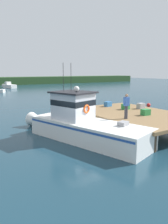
{
  "coord_description": "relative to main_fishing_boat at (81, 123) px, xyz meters",
  "views": [
    {
      "loc": [
        -6.83,
        -11.57,
        4.26
      ],
      "look_at": [
        1.2,
        1.34,
        1.4
      ],
      "focal_mm": 34.72,
      "sensor_mm": 36.0,
      "label": 1
    }
  ],
  "objects": [
    {
      "name": "ground_plane",
      "position": [
        -0.03,
        0.12,
        -1.01
      ],
      "size": [
        200.0,
        200.0,
        0.0
      ],
      "primitive_type": "plane",
      "color": "#193847"
    },
    {
      "name": "dock",
      "position": [
        4.77,
        0.12,
        0.07
      ],
      "size": [
        6.0,
        9.0,
        1.2
      ],
      "color": "#4C3D2D",
      "rests_on": "ground"
    },
    {
      "name": "main_fishing_boat",
      "position": [
        0.0,
        0.0,
        0.0
      ],
      "size": [
        4.81,
        9.9,
        4.8
      ],
      "color": "white",
      "rests_on": "ground"
    },
    {
      "name": "mooring_buoy_channel_marker",
      "position": [
        13.53,
        26.13,
        -0.76
      ],
      "size": [
        0.49,
        0.49,
        0.49
      ],
      "primitive_type": "sphere",
      "color": "#EA5B19",
      "rests_on": "ground"
    },
    {
      "name": "crate_stack_mid_dock",
      "position": [
        4.95,
        3.53,
        0.4
      ],
      "size": [
        0.66,
        0.53,
        0.42
      ],
      "primitive_type": "cube",
      "rotation": [
        0.0,
        0.0,
        0.16
      ],
      "color": "#3370B2",
      "rests_on": "dock"
    },
    {
      "name": "bait_bucket",
      "position": [
        3.18,
        3.74,
        0.36
      ],
      "size": [
        0.32,
        0.32,
        0.34
      ],
      "primitive_type": "cylinder",
      "color": "yellow",
      "rests_on": "dock"
    },
    {
      "name": "crate_single_by_cleat",
      "position": [
        4.81,
        -0.96,
        0.41
      ],
      "size": [
        0.61,
        0.46,
        0.43
      ],
      "primitive_type": "cube",
      "rotation": [
        0.0,
        0.0,
        -0.03
      ],
      "color": "#2D8442",
      "rests_on": "dock"
    },
    {
      "name": "moored_boat_far_right",
      "position": [
        6.46,
        47.4,
        -0.47
      ],
      "size": [
        2.64,
        6.3,
        1.57
      ],
      "color": "white",
      "rests_on": "ground"
    },
    {
      "name": "crate_stack_near_edge",
      "position": [
        6.58,
        1.18,
        0.42
      ],
      "size": [
        0.62,
        0.47,
        0.46
      ],
      "primitive_type": "cube",
      "rotation": [
        0.0,
        0.0,
        0.04
      ],
      "color": "#9E9EA3",
      "rests_on": "dock"
    },
    {
      "name": "mooring_buoy_spare_mooring",
      "position": [
        13.43,
        6.38,
        -0.77
      ],
      "size": [
        0.48,
        0.48,
        0.48
      ],
      "primitive_type": "sphere",
      "color": "red",
      "rests_on": "ground"
    },
    {
      "name": "mooring_buoy_inshore",
      "position": [
        10.84,
        19.92,
        -0.84
      ],
      "size": [
        0.33,
        0.33,
        0.33
      ],
      "primitive_type": "sphere",
      "color": "silver",
      "rests_on": "ground"
    },
    {
      "name": "deckhand_by_the_boat",
      "position": [
        2.82,
        -1.1,
        1.05
      ],
      "size": [
        0.36,
        0.22,
        1.63
      ],
      "color": "#383842",
      "rests_on": "dock"
    },
    {
      "name": "crate_single_far",
      "position": [
        5.25,
        1.58,
        0.42
      ],
      "size": [
        0.65,
        0.51,
        0.45
      ],
      "primitive_type": "cube",
      "rotation": [
        0.0,
        0.0,
        0.12
      ],
      "color": "#2D8442",
      "rests_on": "dock"
    }
  ]
}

